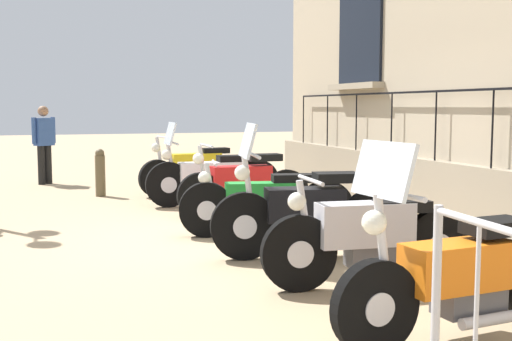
{
  "coord_description": "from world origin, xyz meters",
  "views": [
    {
      "loc": [
        2.49,
        7.39,
        1.58
      ],
      "look_at": [
        -0.0,
        0.0,
        0.8
      ],
      "focal_mm": 44.87,
      "sensor_mm": 36.0,
      "label": 1
    }
  ],
  "objects_px": {
    "motorcycle_silver": "(369,237)",
    "pedestrian_walking": "(44,140)",
    "motorcycle_orange": "(460,276)",
    "bollard": "(100,172)",
    "motorcycle_yellow": "(198,170)",
    "motorcycle_black": "(307,213)",
    "motorcycle_white": "(213,177)",
    "motorcycle_red": "(244,186)",
    "motorcycle_green": "(267,203)"
  },
  "relations": [
    {
      "from": "motorcycle_silver",
      "to": "pedestrian_walking",
      "type": "bearing_deg",
      "value": -73.23
    },
    {
      "from": "motorcycle_red",
      "to": "motorcycle_orange",
      "type": "height_order",
      "value": "motorcycle_orange"
    },
    {
      "from": "motorcycle_silver",
      "to": "motorcycle_red",
      "type": "bearing_deg",
      "value": -90.77
    },
    {
      "from": "motorcycle_white",
      "to": "motorcycle_silver",
      "type": "height_order",
      "value": "motorcycle_white"
    },
    {
      "from": "motorcycle_silver",
      "to": "motorcycle_orange",
      "type": "xyz_separation_m",
      "value": [
        0.03,
        1.33,
        -0.0
      ]
    },
    {
      "from": "motorcycle_black",
      "to": "bollard",
      "type": "xyz_separation_m",
      "value": [
        1.64,
        -5.4,
        -0.06
      ]
    },
    {
      "from": "motorcycle_orange",
      "to": "bollard",
      "type": "relative_size",
      "value": 2.44
    },
    {
      "from": "bollard",
      "to": "pedestrian_walking",
      "type": "distance_m",
      "value": 2.4
    },
    {
      "from": "motorcycle_red",
      "to": "motorcycle_silver",
      "type": "relative_size",
      "value": 1.0
    },
    {
      "from": "motorcycle_white",
      "to": "pedestrian_walking",
      "type": "relative_size",
      "value": 1.37
    },
    {
      "from": "motorcycle_red",
      "to": "motorcycle_green",
      "type": "relative_size",
      "value": 0.92
    },
    {
      "from": "motorcycle_yellow",
      "to": "motorcycle_orange",
      "type": "relative_size",
      "value": 1.07
    },
    {
      "from": "motorcycle_white",
      "to": "motorcycle_black",
      "type": "xyz_separation_m",
      "value": [
        -0.02,
        3.77,
        0.02
      ]
    },
    {
      "from": "motorcycle_white",
      "to": "motorcycle_orange",
      "type": "height_order",
      "value": "motorcycle_orange"
    },
    {
      "from": "motorcycle_white",
      "to": "motorcycle_green",
      "type": "bearing_deg",
      "value": 90.2
    },
    {
      "from": "motorcycle_green",
      "to": "motorcycle_black",
      "type": "distance_m",
      "value": 1.23
    },
    {
      "from": "motorcycle_red",
      "to": "motorcycle_green",
      "type": "distance_m",
      "value": 1.4
    },
    {
      "from": "motorcycle_white",
      "to": "motorcycle_green",
      "type": "height_order",
      "value": "motorcycle_white"
    },
    {
      "from": "motorcycle_yellow",
      "to": "motorcycle_silver",
      "type": "height_order",
      "value": "motorcycle_yellow"
    },
    {
      "from": "motorcycle_black",
      "to": "pedestrian_walking",
      "type": "bearing_deg",
      "value": -71.36
    },
    {
      "from": "motorcycle_orange",
      "to": "pedestrian_walking",
      "type": "bearing_deg",
      "value": -75.52
    },
    {
      "from": "motorcycle_silver",
      "to": "pedestrian_walking",
      "type": "distance_m",
      "value": 9.16
    },
    {
      "from": "motorcycle_red",
      "to": "motorcycle_orange",
      "type": "distance_m",
      "value": 5.14
    },
    {
      "from": "motorcycle_yellow",
      "to": "motorcycle_black",
      "type": "distance_m",
      "value": 5.05
    },
    {
      "from": "motorcycle_white",
      "to": "pedestrian_walking",
      "type": "height_order",
      "value": "pedestrian_walking"
    },
    {
      "from": "motorcycle_white",
      "to": "motorcycle_orange",
      "type": "bearing_deg",
      "value": 90.65
    },
    {
      "from": "motorcycle_red",
      "to": "bollard",
      "type": "xyz_separation_m",
      "value": [
        1.77,
        -2.79,
        -0.02
      ]
    },
    {
      "from": "motorcycle_yellow",
      "to": "pedestrian_walking",
      "type": "height_order",
      "value": "pedestrian_walking"
    },
    {
      "from": "motorcycle_black",
      "to": "motorcycle_silver",
      "type": "bearing_deg",
      "value": 94.02
    },
    {
      "from": "bollard",
      "to": "motorcycle_orange",
      "type": "bearing_deg",
      "value": 102.06
    },
    {
      "from": "motorcycle_black",
      "to": "motorcycle_orange",
      "type": "distance_m",
      "value": 2.52
    },
    {
      "from": "motorcycle_silver",
      "to": "motorcycle_orange",
      "type": "relative_size",
      "value": 0.96
    },
    {
      "from": "motorcycle_white",
      "to": "motorcycle_black",
      "type": "height_order",
      "value": "motorcycle_black"
    },
    {
      "from": "motorcycle_red",
      "to": "motorcycle_black",
      "type": "relative_size",
      "value": 0.95
    },
    {
      "from": "pedestrian_walking",
      "to": "motorcycle_black",
      "type": "bearing_deg",
      "value": 108.64
    },
    {
      "from": "motorcycle_green",
      "to": "pedestrian_walking",
      "type": "xyz_separation_m",
      "value": [
        2.54,
        -6.35,
        0.49
      ]
    },
    {
      "from": "motorcycle_green",
      "to": "motorcycle_yellow",
      "type": "bearing_deg",
      "value": -90.77
    },
    {
      "from": "motorcycle_red",
      "to": "motorcycle_silver",
      "type": "xyz_separation_m",
      "value": [
        0.05,
        3.8,
        -0.0
      ]
    },
    {
      "from": "motorcycle_orange",
      "to": "motorcycle_red",
      "type": "bearing_deg",
      "value": -90.92
    },
    {
      "from": "motorcycle_red",
      "to": "motorcycle_black",
      "type": "xyz_separation_m",
      "value": [
        0.13,
        2.62,
        0.03
      ]
    },
    {
      "from": "motorcycle_silver",
      "to": "motorcycle_black",
      "type": "bearing_deg",
      "value": -85.98
    },
    {
      "from": "motorcycle_white",
      "to": "motorcycle_green",
      "type": "relative_size",
      "value": 1.02
    },
    {
      "from": "motorcycle_red",
      "to": "pedestrian_walking",
      "type": "distance_m",
      "value": 5.66
    },
    {
      "from": "motorcycle_black",
      "to": "motorcycle_yellow",
      "type": "bearing_deg",
      "value": -90.46
    },
    {
      "from": "motorcycle_green",
      "to": "pedestrian_walking",
      "type": "relative_size",
      "value": 1.35
    },
    {
      "from": "motorcycle_yellow",
      "to": "motorcycle_silver",
      "type": "xyz_separation_m",
      "value": [
        -0.04,
        6.24,
        0.0
      ]
    },
    {
      "from": "motorcycle_green",
      "to": "motorcycle_black",
      "type": "relative_size",
      "value": 1.04
    },
    {
      "from": "motorcycle_yellow",
      "to": "motorcycle_green",
      "type": "relative_size",
      "value": 1.02
    },
    {
      "from": "motorcycle_white",
      "to": "motorcycle_orange",
      "type": "xyz_separation_m",
      "value": [
        -0.07,
        6.29,
        -0.02
      ]
    },
    {
      "from": "motorcycle_red",
      "to": "motorcycle_orange",
      "type": "relative_size",
      "value": 0.96
    }
  ]
}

